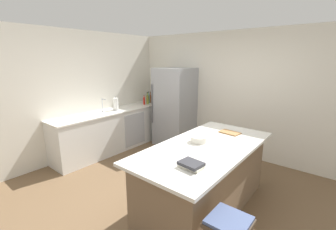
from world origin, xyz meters
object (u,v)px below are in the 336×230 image
(whiskey_bottle, at_px, (154,98))
(gin_bottle, at_px, (148,98))
(olive_oil_bottle, at_px, (148,99))
(vinegar_bottle, at_px, (150,98))
(cookbook_stack, at_px, (191,165))
(mixing_bowl, at_px, (199,139))
(refrigerator, at_px, (175,107))
(hot_sauce_bottle, at_px, (144,101))
(sink_faucet, at_px, (103,105))
(paper_towel_roll, at_px, (116,104))
(kitchen_island, at_px, (204,177))
(cutting_board, at_px, (230,133))

(whiskey_bottle, bearing_deg, gin_bottle, -103.77)
(whiskey_bottle, relative_size, olive_oil_bottle, 0.98)
(vinegar_bottle, xyz_separation_m, cookbook_stack, (2.87, -2.40, -0.07))
(gin_bottle, bearing_deg, mixing_bowl, -32.76)
(refrigerator, relative_size, whiskey_bottle, 6.21)
(vinegar_bottle, relative_size, hot_sauce_bottle, 1.21)
(sink_faucet, xyz_separation_m, paper_towel_roll, (0.07, 0.29, -0.02))
(kitchen_island, distance_m, sink_faucet, 2.82)
(gin_bottle, xyz_separation_m, cutting_board, (2.70, -0.99, -0.10))
(sink_faucet, relative_size, mixing_bowl, 1.31)
(cookbook_stack, bearing_deg, olive_oil_bottle, 141.59)
(paper_towel_roll, bearing_deg, mixing_bowl, -12.68)
(kitchen_island, relative_size, refrigerator, 1.20)
(vinegar_bottle, bearing_deg, cutting_board, -21.55)
(refrigerator, bearing_deg, cookbook_stack, -49.14)
(kitchen_island, bearing_deg, refrigerator, 137.23)
(refrigerator, height_order, gin_bottle, refrigerator)
(refrigerator, relative_size, cutting_board, 5.84)
(refrigerator, height_order, hot_sauce_bottle, refrigerator)
(hot_sauce_bottle, bearing_deg, mixing_bowl, -29.82)
(vinegar_bottle, height_order, cutting_board, vinegar_bottle)
(kitchen_island, relative_size, vinegar_bottle, 7.69)
(sink_faucet, bearing_deg, kitchen_island, -6.82)
(kitchen_island, xyz_separation_m, refrigerator, (-1.82, 1.69, 0.45))
(cookbook_stack, bearing_deg, paper_towel_roll, 156.10)
(mixing_bowl, bearing_deg, sink_faucet, 173.93)
(paper_towel_roll, distance_m, vinegar_bottle, 1.14)
(mixing_bowl, height_order, cutting_board, mixing_bowl)
(refrigerator, distance_m, paper_towel_roll, 1.36)
(sink_faucet, bearing_deg, paper_towel_roll, 75.98)
(gin_bottle, relative_size, cutting_board, 0.93)
(sink_faucet, bearing_deg, cutting_board, 7.49)
(paper_towel_roll, xyz_separation_m, olive_oil_bottle, (0.05, 0.96, -0.02))
(vinegar_bottle, relative_size, cutting_board, 0.91)
(olive_oil_bottle, xyz_separation_m, cutting_board, (2.63, -0.88, -0.10))
(kitchen_island, xyz_separation_m, vinegar_bottle, (-2.67, 1.75, 0.56))
(refrigerator, bearing_deg, cutting_board, -28.38)
(cutting_board, bearing_deg, vinegar_bottle, 158.45)
(vinegar_bottle, height_order, hot_sauce_bottle, vinegar_bottle)
(gin_bottle, relative_size, cookbook_stack, 1.12)
(paper_towel_roll, bearing_deg, gin_bottle, 90.70)
(sink_faucet, bearing_deg, cookbook_stack, -18.41)
(cutting_board, bearing_deg, sink_faucet, -172.51)
(whiskey_bottle, relative_size, mixing_bowl, 1.29)
(olive_oil_bottle, distance_m, mixing_bowl, 2.89)
(gin_bottle, bearing_deg, cookbook_stack, -39.04)
(paper_towel_roll, height_order, cutting_board, paper_towel_roll)
(cutting_board, bearing_deg, olive_oil_bottle, 161.43)
(kitchen_island, xyz_separation_m, mixing_bowl, (-0.15, 0.05, 0.50))
(vinegar_bottle, distance_m, gin_bottle, 0.08)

